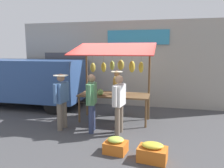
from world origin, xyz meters
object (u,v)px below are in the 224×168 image
object	(u,v)px
shopper_in_grey_tee	(92,99)
produce_crate_near	(152,153)
shopper_with_ponytail	(119,101)
shopper_with_shopping_bag	(61,97)
produce_crate_side	(116,146)
market_stall	(114,73)
parked_van	(25,79)
vendor_with_sunhat	(117,89)

from	to	relation	value
shopper_in_grey_tee	produce_crate_near	xyz separation A→B (m)	(-1.74, 1.30, -0.75)
shopper_in_grey_tee	produce_crate_near	world-z (taller)	shopper_in_grey_tee
shopper_with_ponytail	shopper_with_shopping_bag	xyz separation A→B (m)	(1.67, 0.01, 0.02)
shopper_with_shopping_bag	produce_crate_side	world-z (taller)	shopper_with_shopping_bag
shopper_with_ponytail	produce_crate_near	distance (m)	1.79
market_stall	shopper_in_grey_tee	distance (m)	1.32
shopper_with_ponytail	produce_crate_side	distance (m)	1.35
shopper_with_ponytail	produce_crate_side	xyz separation A→B (m)	(-0.16, 1.11, -0.76)
parked_van	shopper_with_ponytail	bearing A→B (deg)	153.92
vendor_with_sunhat	produce_crate_side	bearing A→B (deg)	3.00
shopper_with_ponytail	market_stall	bearing A→B (deg)	27.79
market_stall	shopper_with_shopping_bag	distance (m)	1.80
shopper_with_ponytail	shopper_with_shopping_bag	size ratio (longest dim) A/B	1.00
market_stall	vendor_with_sunhat	world-z (taller)	market_stall
shopper_in_grey_tee	vendor_with_sunhat	bearing A→B (deg)	-17.85
vendor_with_sunhat	produce_crate_near	xyz separation A→B (m)	(-1.43, 3.11, -0.73)
produce_crate_near	shopper_with_ponytail	bearing A→B (deg)	-53.30
vendor_with_sunhat	shopper_with_shopping_bag	world-z (taller)	shopper_with_shopping_bag
shopper_in_grey_tee	shopper_with_shopping_bag	bearing A→B (deg)	81.95
shopper_in_grey_tee	produce_crate_near	distance (m)	2.30
parked_van	produce_crate_side	distance (m)	5.58
produce_crate_side	shopper_in_grey_tee	bearing A→B (deg)	-50.01
shopper_with_ponytail	shopper_in_grey_tee	xyz separation A→B (m)	(0.77, 0.01, 0.01)
vendor_with_sunhat	market_stall	bearing A→B (deg)	-2.84
market_stall	shopper_in_grey_tee	size ratio (longest dim) A/B	1.54
produce_crate_near	produce_crate_side	xyz separation A→B (m)	(0.82, -0.19, -0.02)
market_stall	parked_van	distance (m)	4.07
vendor_with_sunhat	produce_crate_side	xyz separation A→B (m)	(-0.61, 2.91, -0.75)
shopper_in_grey_tee	produce_crate_near	bearing A→B (deg)	-134.78
vendor_with_sunhat	shopper_with_ponytail	bearing A→B (deg)	5.36
market_stall	shopper_with_shopping_bag	bearing A→B (deg)	40.48
shopper_with_ponytail	shopper_in_grey_tee	distance (m)	0.77
shopper_with_shopping_bag	shopper_in_grey_tee	size ratio (longest dim) A/B	0.99
vendor_with_sunhat	parked_van	xyz separation A→B (m)	(3.85, -0.30, 0.21)
shopper_with_shopping_bag	produce_crate_near	world-z (taller)	shopper_with_shopping_bag
produce_crate_side	vendor_with_sunhat	bearing A→B (deg)	-78.12
vendor_with_sunhat	produce_crate_side	world-z (taller)	vendor_with_sunhat
shopper_with_shopping_bag	produce_crate_near	size ratio (longest dim) A/B	2.52
market_stall	vendor_with_sunhat	bearing A→B (deg)	-83.96
shopper_with_shopping_bag	produce_crate_side	xyz separation A→B (m)	(-1.83, 1.10, -0.78)
market_stall	shopper_with_shopping_bag	world-z (taller)	market_stall
shopper_with_shopping_bag	parked_van	xyz separation A→B (m)	(2.63, -2.11, 0.18)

